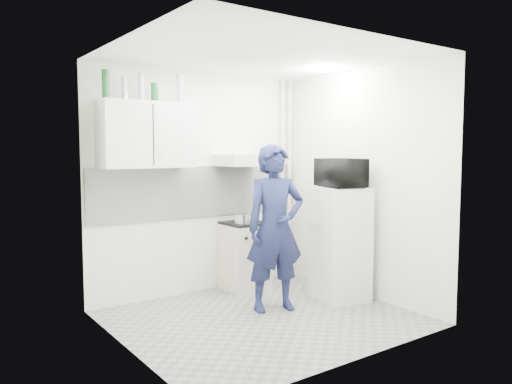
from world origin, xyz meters
TOP-DOWN VIEW (x-y plane):
  - floor at (0.00, 0.00)m, footprint 2.80×2.80m
  - ceiling at (0.00, 0.00)m, footprint 2.80×2.80m
  - wall_back at (0.00, 1.25)m, footprint 2.80×0.00m
  - wall_left at (-1.40, 0.00)m, footprint 0.00×2.60m
  - wall_right at (1.40, 0.00)m, footprint 0.00×2.60m
  - person at (0.27, 0.16)m, footprint 0.73×0.57m
  - stove at (0.46, 1.00)m, footprint 0.50×0.50m
  - fridge at (1.10, 0.02)m, footprint 0.63×0.63m
  - stove_top at (0.46, 1.00)m, footprint 0.48×0.48m
  - saucepan at (0.38, 0.93)m, footprint 0.19×0.19m
  - microwave at (1.10, 0.02)m, footprint 0.67×0.54m
  - bottle_a at (-1.18, 1.07)m, footprint 0.07×0.07m
  - bottle_b at (-0.98, 1.07)m, footprint 0.06×0.06m
  - bottle_d at (-0.80, 1.07)m, footprint 0.07×0.07m
  - canister_a at (-0.65, 1.07)m, footprint 0.08×0.08m
  - bottle_e at (-0.34, 1.07)m, footprint 0.08×0.08m
  - upper_cabinet at (-0.75, 1.07)m, footprint 1.00×0.35m
  - range_hood at (0.45, 1.00)m, footprint 0.60×0.50m
  - backsplash at (0.00, 1.24)m, footprint 2.74×0.03m
  - pipe_a at (1.30, 1.17)m, footprint 0.05×0.05m
  - pipe_b at (1.18, 1.17)m, footprint 0.04×0.04m
  - ceiling_spot_fixture at (1.00, 0.20)m, footprint 0.10×0.10m

SIDE VIEW (x-z plane):
  - floor at x=0.00m, z-range 0.00..0.00m
  - stove at x=0.46m, z-range 0.00..0.79m
  - fridge at x=1.10m, z-range 0.00..1.27m
  - stove_top at x=0.46m, z-range 0.79..0.82m
  - person at x=0.27m, z-range 0.00..1.75m
  - saucepan at x=0.38m, z-range 0.82..0.93m
  - backsplash at x=0.00m, z-range 0.90..1.50m
  - wall_left at x=-1.40m, z-range 0.00..2.60m
  - wall_right at x=1.40m, z-range 0.00..2.60m
  - pipe_a at x=1.30m, z-range 0.00..2.60m
  - pipe_b at x=1.18m, z-range 0.00..2.60m
  - wall_back at x=0.00m, z-range -0.10..2.70m
  - microwave at x=1.10m, z-range 1.27..1.60m
  - range_hood at x=0.45m, z-range 1.50..1.64m
  - upper_cabinet at x=-0.75m, z-range 1.50..2.20m
  - canister_a at x=-0.65m, z-range 2.20..2.40m
  - bottle_b at x=-0.98m, z-range 2.20..2.44m
  - bottle_d at x=-0.80m, z-range 2.20..2.49m
  - bottle_a at x=-1.18m, z-range 2.20..2.50m
  - bottle_e at x=-0.34m, z-range 2.20..2.52m
  - ceiling_spot_fixture at x=1.00m, z-range 2.56..2.58m
  - ceiling at x=0.00m, z-range 2.60..2.60m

